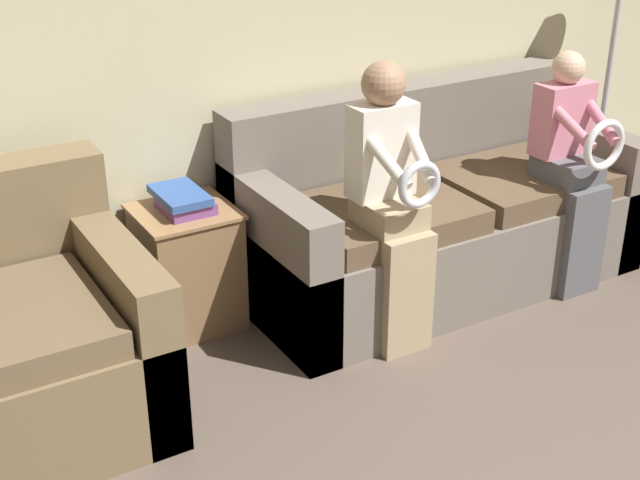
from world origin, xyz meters
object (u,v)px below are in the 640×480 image
object	(u,v)px
couch_main	(434,217)
side_shelf	(188,266)
book_stack	(183,201)
child_left_seated	(392,194)
child_right_seated	(572,163)

from	to	relation	value
couch_main	side_shelf	size ratio (longest dim) A/B	3.48
side_shelf	book_stack	xyz separation A→B (m)	(0.00, -0.00, 0.32)
child_left_seated	child_right_seated	size ratio (longest dim) A/B	1.07
child_right_seated	side_shelf	world-z (taller)	child_right_seated
couch_main	child_left_seated	xyz separation A→B (m)	(-0.51, -0.35, 0.35)
child_right_seated	side_shelf	distance (m)	1.86
couch_main	side_shelf	distance (m)	1.24
couch_main	child_right_seated	distance (m)	0.70
child_right_seated	couch_main	bearing A→B (deg)	144.67
child_left_seated	book_stack	distance (m)	0.90
couch_main	book_stack	bearing A→B (deg)	170.54
child_left_seated	side_shelf	xyz separation A→B (m)	(-0.71, 0.56, -0.40)
child_right_seated	book_stack	world-z (taller)	child_right_seated
couch_main	book_stack	xyz separation A→B (m)	(-1.22, 0.20, 0.28)
side_shelf	child_left_seated	bearing A→B (deg)	-38.16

